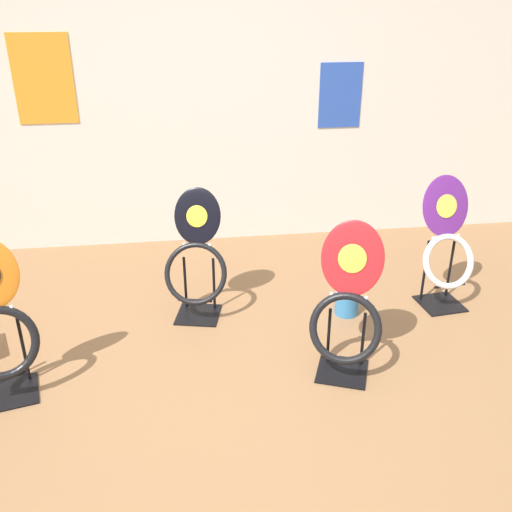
{
  "coord_description": "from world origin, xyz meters",
  "views": [
    {
      "loc": [
        -0.17,
        -2.16,
        2.02
      ],
      "look_at": [
        0.25,
        0.87,
        0.55
      ],
      "focal_mm": 40.0,
      "sensor_mm": 36.0,
      "label": 1
    }
  ],
  "objects_px": {
    "paint_can": "(347,301)",
    "toilet_seat_display_crimson_swirl": "(347,309)",
    "toilet_seat_display_purple_note": "(447,248)",
    "toilet_seat_display_jazz_black": "(196,259)"
  },
  "relations": [
    {
      "from": "paint_can",
      "to": "toilet_seat_display_crimson_swirl",
      "type": "bearing_deg",
      "value": -107.74
    },
    {
      "from": "toilet_seat_display_purple_note",
      "to": "toilet_seat_display_crimson_swirl",
      "type": "bearing_deg",
      "value": -143.27
    },
    {
      "from": "toilet_seat_display_purple_note",
      "to": "paint_can",
      "type": "relative_size",
      "value": 4.94
    },
    {
      "from": "toilet_seat_display_crimson_swirl",
      "to": "paint_can",
      "type": "bearing_deg",
      "value": 72.26
    },
    {
      "from": "toilet_seat_display_crimson_swirl",
      "to": "paint_can",
      "type": "relative_size",
      "value": 4.83
    },
    {
      "from": "paint_can",
      "to": "toilet_seat_display_jazz_black",
      "type": "bearing_deg",
      "value": 172.32
    },
    {
      "from": "toilet_seat_display_jazz_black",
      "to": "toilet_seat_display_purple_note",
      "type": "distance_m",
      "value": 1.67
    },
    {
      "from": "toilet_seat_display_crimson_swirl",
      "to": "toilet_seat_display_jazz_black",
      "type": "bearing_deg",
      "value": 137.26
    },
    {
      "from": "toilet_seat_display_crimson_swirl",
      "to": "toilet_seat_display_jazz_black",
      "type": "height_order",
      "value": "toilet_seat_display_crimson_swirl"
    },
    {
      "from": "toilet_seat_display_crimson_swirl",
      "to": "paint_can",
      "type": "height_order",
      "value": "toilet_seat_display_crimson_swirl"
    }
  ]
}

